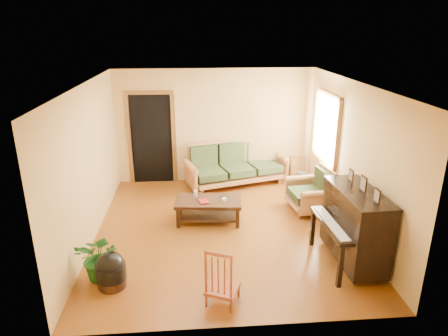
{
  "coord_description": "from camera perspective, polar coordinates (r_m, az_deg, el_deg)",
  "views": [
    {
      "loc": [
        -0.51,
        -6.42,
        3.47
      ],
      "look_at": [
        0.02,
        0.2,
        1.1
      ],
      "focal_mm": 32.0,
      "sensor_mm": 36.0,
      "label": 1
    }
  ],
  "objects": [
    {
      "name": "red_chair",
      "position": [
        5.36,
        -0.18,
        -14.99
      ],
      "size": [
        0.53,
        0.55,
        0.84
      ],
      "primitive_type": "cube",
      "rotation": [
        0.0,
        0.0,
        -0.42
      ],
      "color": "maroon",
      "rests_on": "floor"
    },
    {
      "name": "sofa",
      "position": [
        9.11,
        1.82,
        0.55
      ],
      "size": [
        2.46,
        1.56,
        0.98
      ],
      "primitive_type": "cube",
      "rotation": [
        0.0,
        0.0,
        0.28
      ],
      "color": "#A3693B",
      "rests_on": "floor"
    },
    {
      "name": "book",
      "position": [
        7.29,
        -3.51,
        -4.88
      ],
      "size": [
        0.22,
        0.26,
        0.02
      ],
      "primitive_type": "imported",
      "rotation": [
        0.0,
        0.0,
        0.28
      ],
      "color": "maroon",
      "rests_on": "coffee_table"
    },
    {
      "name": "glass_jar",
      "position": [
        7.32,
        0.03,
        -4.54
      ],
      "size": [
        0.1,
        0.1,
        0.06
      ],
      "primitive_type": "cylinder",
      "rotation": [
        0.0,
        0.0,
        -0.07
      ],
      "color": "white",
      "rests_on": "coffee_table"
    },
    {
      "name": "potted_plant",
      "position": [
        6.09,
        -17.19,
        -12.05
      ],
      "size": [
        0.77,
        0.7,
        0.72
      ],
      "primitive_type": "imported",
      "rotation": [
        0.0,
        0.0,
        -0.26
      ],
      "color": "#165018",
      "rests_on": "floor"
    },
    {
      "name": "floor",
      "position": [
        7.31,
        -0.06,
        -8.69
      ],
      "size": [
        5.0,
        5.0,
        0.0
      ],
      "primitive_type": "plane",
      "color": "#5C2E0C",
      "rests_on": "ground"
    },
    {
      "name": "leaning_frame",
      "position": [
        9.7,
        10.59,
        0.1
      ],
      "size": [
        0.43,
        0.21,
        0.56
      ],
      "primitive_type": "cube",
      "rotation": [
        0.0,
        0.0,
        0.28
      ],
      "color": "#B57E3C",
      "rests_on": "floor"
    },
    {
      "name": "remote",
      "position": [
        7.51,
        -0.07,
        -4.11
      ],
      "size": [
        0.14,
        0.04,
        0.01
      ],
      "primitive_type": "cube",
      "rotation": [
        0.0,
        0.0,
        -0.04
      ],
      "color": "black",
      "rests_on": "coffee_table"
    },
    {
      "name": "ceramic_crock",
      "position": [
        9.55,
        10.99,
        -1.28
      ],
      "size": [
        0.25,
        0.25,
        0.23
      ],
      "primitive_type": "cylinder",
      "rotation": [
        0.0,
        0.0,
        -0.41
      ],
      "color": "#2F468D",
      "rests_on": "floor"
    },
    {
      "name": "candle",
      "position": [
        7.51,
        -4.07,
        -3.68
      ],
      "size": [
        0.09,
        0.09,
        0.13
      ],
      "primitive_type": "cylinder",
      "rotation": [
        0.0,
        0.0,
        -0.19
      ],
      "color": "silver",
      "rests_on": "coffee_table"
    },
    {
      "name": "footstool",
      "position": [
        5.98,
        -15.8,
        -14.35
      ],
      "size": [
        0.55,
        0.55,
        0.4
      ],
      "primitive_type": "cylinder",
      "rotation": [
        0.0,
        0.0,
        -0.44
      ],
      "color": "black",
      "rests_on": "floor"
    },
    {
      "name": "window",
      "position": [
        8.41,
        14.45,
        5.48
      ],
      "size": [
        0.12,
        1.36,
        1.46
      ],
      "primitive_type": "cube",
      "color": "white",
      "rests_on": "right_wall"
    },
    {
      "name": "coffee_table",
      "position": [
        7.49,
        -2.24,
        -6.08
      ],
      "size": [
        1.26,
        0.76,
        0.44
      ],
      "primitive_type": "cube",
      "rotation": [
        0.0,
        0.0,
        -0.09
      ],
      "color": "black",
      "rests_on": "floor"
    },
    {
      "name": "piano",
      "position": [
        6.4,
        18.21,
        -8.08
      ],
      "size": [
        0.85,
        1.38,
        1.19
      ],
      "primitive_type": "cube",
      "rotation": [
        0.0,
        0.0,
        0.04
      ],
      "color": "black",
      "rests_on": "floor"
    },
    {
      "name": "armchair",
      "position": [
        8.0,
        12.05,
        -3.05
      ],
      "size": [
        0.94,
        0.98,
        0.88
      ],
      "primitive_type": "cube",
      "rotation": [
        0.0,
        0.0,
        0.13
      ],
      "color": "#A3693B",
      "rests_on": "floor"
    },
    {
      "name": "doorway",
      "position": [
        9.27,
        -10.29,
        4.04
      ],
      "size": [
        1.08,
        0.16,
        2.05
      ],
      "primitive_type": "cube",
      "color": "black",
      "rests_on": "floor"
    }
  ]
}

